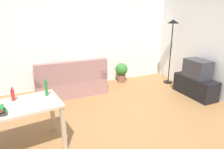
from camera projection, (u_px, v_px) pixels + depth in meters
ground_plane at (117, 118)px, 4.03m from camera, size 5.20×4.40×0.02m
wall_rear at (84, 37)px, 5.54m from camera, size 5.20×0.10×2.70m
wall_right at (221, 42)px, 4.61m from camera, size 0.10×4.40×2.70m
couch at (71, 82)px, 5.11m from camera, size 1.71×0.84×0.92m
tv_stand at (195, 86)px, 5.02m from camera, size 0.44×1.10×0.48m
tv at (198, 69)px, 4.89m from camera, size 0.41×0.60×0.44m
torchiere_lamp at (172, 34)px, 5.57m from camera, size 0.32×0.32×1.81m
desk at (17, 112)px, 2.90m from camera, size 1.28×0.85×0.76m
potted_plant at (122, 71)px, 5.97m from camera, size 0.36×0.36×0.57m
bottle_red at (13, 95)px, 3.00m from camera, size 0.05×0.05×0.21m
bottle_green at (46, 88)px, 3.15m from camera, size 0.05×0.05×0.29m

